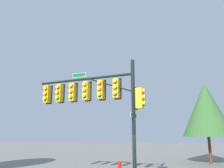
{
  "coord_description": "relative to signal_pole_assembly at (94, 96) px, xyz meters",
  "views": [
    {
      "loc": [
        -1.5,
        11.99,
        2.57
      ],
      "look_at": [
        1.14,
        0.2,
        5.27
      ],
      "focal_mm": 35.82,
      "sensor_mm": 36.0,
      "label": 1
    }
  ],
  "objects": [
    {
      "name": "tree_mid",
      "position": [
        -7.86,
        -9.52,
        0.03
      ],
      "size": [
        4.43,
        4.43,
        7.26
      ],
      "color": "brown",
      "rests_on": "ground_plane"
    },
    {
      "name": "signal_pole_assembly",
      "position": [
        0.0,
        0.0,
        0.0
      ],
      "size": [
        6.95,
        1.85,
        6.65
      ],
      "color": "black",
      "rests_on": "ground_plane"
    },
    {
      "name": "fire_hydrant",
      "position": [
        -0.98,
        -2.82,
        -4.35
      ],
      "size": [
        0.33,
        0.24,
        0.83
      ],
      "color": "red",
      "rests_on": "ground_plane"
    }
  ]
}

